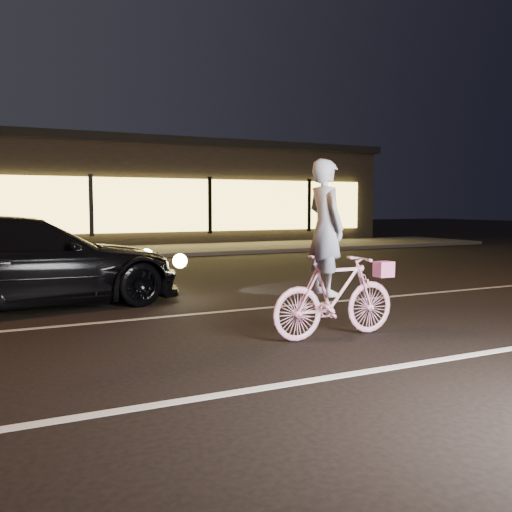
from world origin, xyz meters
TOP-DOWN VIEW (x-y plane):
  - ground at (0.00, 0.00)m, footprint 90.00×90.00m
  - lane_stripe_near at (0.00, -1.50)m, footprint 60.00×0.12m
  - lane_stripe_far at (0.00, 2.00)m, footprint 60.00×0.10m
  - sidewalk at (0.00, 13.00)m, footprint 30.00×4.00m
  - storefront at (0.00, 18.97)m, footprint 25.40×8.42m
  - cyclist at (0.18, -0.15)m, footprint 1.71×0.59m
  - sedan at (-3.07, 3.60)m, footprint 5.29×2.83m

SIDE VIEW (x-z plane):
  - ground at x=0.00m, z-range 0.00..0.00m
  - lane_stripe_near at x=0.00m, z-range 0.00..0.01m
  - lane_stripe_far at x=0.00m, z-range 0.00..0.01m
  - sidewalk at x=0.00m, z-range 0.00..0.12m
  - sedan at x=-3.07m, z-range 0.00..1.46m
  - cyclist at x=0.18m, z-range -0.31..1.85m
  - storefront at x=0.00m, z-range 0.05..4.25m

